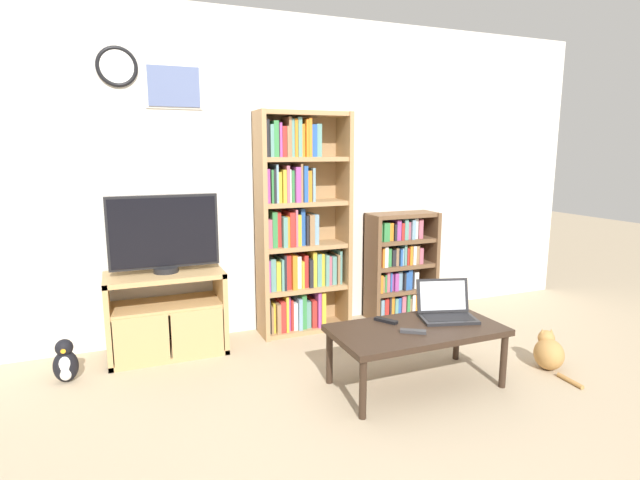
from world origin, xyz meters
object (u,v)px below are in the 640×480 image
tv_stand (167,314)px  laptop (446,309)px  coffee_table (417,333)px  remote_near_laptop (413,331)px  penguin_figurine (65,363)px  remote_far_from_laptop (386,321)px  bookshelf_tall (297,229)px  bookshelf_short (398,267)px  cat (548,352)px  television (164,234)px

tv_stand → laptop: (1.73, -1.05, 0.14)m
coffee_table → remote_near_laptop: (-0.08, -0.08, 0.05)m
tv_stand → penguin_figurine: bearing=-161.8°
remote_near_laptop → remote_far_from_laptop: 0.25m
bookshelf_tall → laptop: 1.39m
penguin_figurine → bookshelf_tall: bearing=10.6°
bookshelf_short → cat: size_ratio=2.04×
cat → television: bearing=176.9°
penguin_figurine → remote_near_laptop: bearing=-26.0°
coffee_table → remote_near_laptop: 0.12m
bookshelf_tall → cat: size_ratio=3.86×
bookshelf_tall → television: bearing=-175.5°
coffee_table → laptop: (0.28, 0.09, 0.10)m
television → cat: size_ratio=1.66×
bookshelf_tall → coffee_table: (0.36, -1.25, -0.52)m
remote_far_from_laptop → cat: bearing=135.1°
bookshelf_short → remote_near_laptop: bookshelf_short is taller
tv_stand → coffee_table: bearing=-38.3°
bookshelf_tall → remote_near_laptop: (0.29, -1.33, -0.47)m
coffee_table → cat: size_ratio=2.33×
remote_near_laptop → remote_far_from_laptop: size_ratio=0.98×
bookshelf_short → remote_near_laptop: (-0.69, -1.33, -0.06)m
bookshelf_short → laptop: bearing=-105.8°
laptop → remote_near_laptop: 0.40m
bookshelf_short → tv_stand: bearing=-176.8°
tv_stand → remote_near_laptop: size_ratio=5.36×
bookshelf_tall → coffee_table: size_ratio=1.66×
tv_stand → cat: 2.77m
laptop → cat: bearing=-1.0°
television → bookshelf_tall: bearing=4.5°
cat → remote_near_laptop: bearing=-158.1°
cat → penguin_figurine: 3.30m
remote_far_from_laptop → remote_near_laptop: bearing=73.1°
bookshelf_short → coffee_table: bookshelf_short is taller
bookshelf_tall → penguin_figurine: bookshelf_tall is taller
remote_far_from_laptop → penguin_figurine: (-1.98, 0.76, -0.27)m
remote_near_laptop → cat: (1.09, -0.06, -0.29)m
television → bookshelf_short: 2.09m
television → penguin_figurine: bearing=-160.5°
remote_near_laptop → bookshelf_tall: bearing=-134.4°
coffee_table → remote_near_laptop: remote_near_laptop is taller
television → penguin_figurine: (-0.69, -0.24, -0.78)m
television → penguin_figurine: size_ratio=2.67×
tv_stand → remote_near_laptop: (1.36, -1.22, 0.09)m
television → tv_stand: bearing=-121.3°
tv_stand → remote_far_from_laptop: (1.31, -0.98, 0.09)m
tv_stand → bookshelf_short: bookshelf_short is taller
tv_stand → penguin_figurine: (-0.68, -0.22, -0.18)m
television → remote_near_laptop: 1.90m
penguin_figurine → tv_stand: bearing=18.2°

